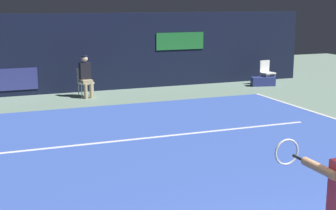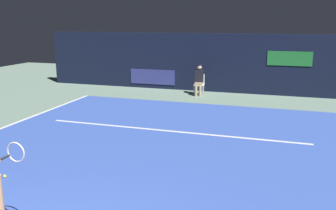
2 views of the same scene
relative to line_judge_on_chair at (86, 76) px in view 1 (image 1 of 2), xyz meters
name	(u,v)px [view 1 (image 1 of 2)]	position (x,y,z in m)	size (l,w,h in m)	color
ground_plane	(193,165)	(0.38, -7.39, -0.69)	(31.40, 31.40, 0.00)	slate
court_surface	(193,165)	(0.38, -7.39, -0.68)	(9.92, 11.62, 0.01)	#3856B2
line_service	(156,137)	(0.38, -5.36, -0.67)	(7.74, 0.10, 0.01)	white
back_wall	(89,53)	(0.38, 1.11, 0.61)	(16.25, 0.33, 2.60)	black
line_judge_on_chair	(86,76)	(0.00, 0.00, 0.00)	(0.47, 0.55, 1.32)	white
courtside_chair_near	(267,71)	(6.63, -0.03, -0.18)	(0.48, 0.46, 0.88)	white
equipment_bag	(263,81)	(6.38, -0.21, -0.53)	(0.84, 0.32, 0.32)	navy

